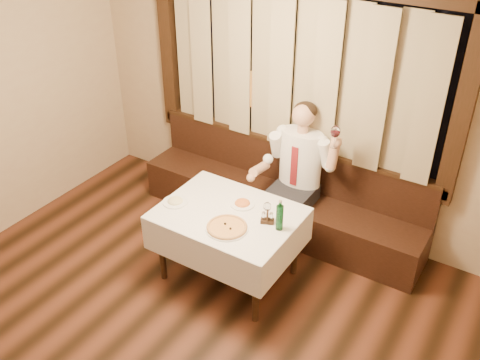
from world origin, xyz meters
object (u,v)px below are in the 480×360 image
Objects in this scene: green_bottle at (280,217)px; cruet_caddy at (267,219)px; dining_table at (228,222)px; seated_man at (298,165)px; banquette at (280,200)px; pasta_cream at (175,200)px; pasta_red at (242,202)px; pizza at (227,227)px.

cruet_caddy is (-0.13, 0.02, -0.08)m from green_bottle.
dining_table is 0.84× the size of seated_man.
green_bottle reaches higher than dining_table.
cruet_caddy is at bearing -68.68° from banquette.
pasta_red is at bearing 29.21° from pasta_cream.
pasta_red is at bearing 135.97° from cruet_caddy.
banquette is 2.52× the size of dining_table.
pasta_cream is 1.80× the size of cruet_caddy.
green_bottle is 0.20× the size of seated_man.
pizza is 1.27× the size of green_bottle.
dining_table is 0.54m from pasta_cream.
pasta_red is 0.99× the size of pasta_cream.
cruet_caddy is at bearing 7.83° from dining_table.
banquette is 24.30× the size of cruet_caddy.
green_bottle is (0.51, -0.99, 0.57)m from banquette.
green_bottle is at bearing 9.05° from pasta_cream.
seated_man reaches higher than pasta_cream.
cruet_caddy is (0.89, 0.18, 0.01)m from pasta_cream.
green_bottle is at bearing -17.19° from pasta_red.
dining_table is at bearing -103.61° from seated_man.
banquette is 1.08m from dining_table.
green_bottle reaches higher than pizza.
banquette is at bearing 157.95° from seated_man.
green_bottle is 0.16m from cruet_caddy.
banquette is at bearing 87.50° from cruet_caddy.
banquette is at bearing 117.23° from green_bottle.
dining_table is 5.41× the size of pasta_red.
banquette is 0.97m from pasta_red.
pasta_cream reaches higher than pizza.
pasta_red is at bearing 102.25° from pizza.
banquette is at bearing 90.00° from dining_table.
seated_man reaches higher than dining_table.
green_bottle reaches higher than pasta_red.
banquette reaches higher than dining_table.
banquette is 2.12× the size of seated_man.
seated_man is (0.18, 0.76, 0.08)m from pasta_red.
dining_table is at bearing 164.02° from cruet_caddy.
green_bottle is at bearing 32.44° from pizza.
cruet_caddy is at bearing 46.33° from pizza.
dining_table is 3.36× the size of pizza.
seated_man is (-0.28, 0.90, -0.02)m from green_bottle.
green_bottle is (0.51, 0.03, 0.23)m from dining_table.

